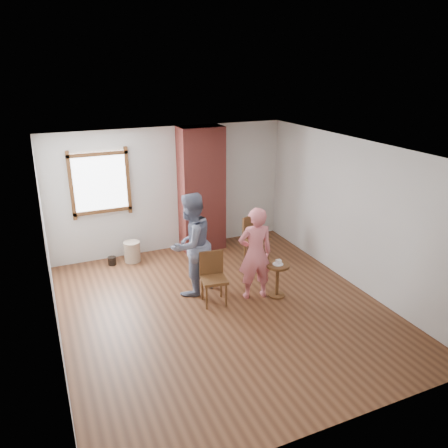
{
  "coord_description": "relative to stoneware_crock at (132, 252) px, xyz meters",
  "views": [
    {
      "loc": [
        -2.48,
        -5.7,
        3.79
      ],
      "look_at": [
        0.37,
        0.8,
        1.15
      ],
      "focal_mm": 35.0,
      "sensor_mm": 36.0,
      "label": 1
    }
  ],
  "objects": [
    {
      "name": "cake_slice",
      "position": [
        1.97,
        -2.39,
        0.43
      ],
      "size": [
        0.08,
        0.07,
        0.06
      ],
      "primitive_type": "cube",
      "color": "white",
      "rests_on": "cake_plate"
    },
    {
      "name": "person_pink",
      "position": [
        1.6,
        -2.25,
        0.6
      ],
      "size": [
        0.64,
        0.48,
        1.61
      ],
      "primitive_type": "imported",
      "rotation": [
        0.0,
        0.0,
        2.98
      ],
      "color": "#E27179",
      "rests_on": "ground"
    },
    {
      "name": "stoneware_crock",
      "position": [
        0.0,
        0.0,
        0.0
      ],
      "size": [
        0.4,
        0.4,
        0.42
      ],
      "primitive_type": "cylinder",
      "rotation": [
        0.0,
        0.0,
        -0.29
      ],
      "color": "tan",
      "rests_on": "ground"
    },
    {
      "name": "dining_chair_right",
      "position": [
        2.3,
        -0.86,
        0.29
      ],
      "size": [
        0.55,
        0.55,
        0.9
      ],
      "rotation": [
        0.0,
        0.0,
        0.39
      ],
      "color": "brown",
      "rests_on": "ground"
    },
    {
      "name": "dark_pot",
      "position": [
        -0.41,
        0.0,
        -0.13
      ],
      "size": [
        0.22,
        0.22,
        0.16
      ],
      "primitive_type": "cylinder",
      "rotation": [
        0.0,
        0.0,
        0.42
      ],
      "color": "black",
      "rests_on": "ground"
    },
    {
      "name": "side_table",
      "position": [
        1.96,
        -2.39,
        0.19
      ],
      "size": [
        0.4,
        0.4,
        0.6
      ],
      "color": "brown",
      "rests_on": "ground"
    },
    {
      "name": "man",
      "position": [
        0.68,
        -1.66,
        0.69
      ],
      "size": [
        1.09,
        1.01,
        1.79
      ],
      "primitive_type": "imported",
      "rotation": [
        0.0,
        0.0,
        3.64
      ],
      "color": "#16203D",
      "rests_on": "ground"
    },
    {
      "name": "room_shell",
      "position": [
        0.9,
        -1.79,
        1.6
      ],
      "size": [
        5.04,
        5.52,
        2.62
      ],
      "color": "silver",
      "rests_on": "ground"
    },
    {
      "name": "cake_plate",
      "position": [
        1.96,
        -2.39,
        0.4
      ],
      "size": [
        0.18,
        0.18,
        0.01
      ],
      "primitive_type": "cylinder",
      "color": "white",
      "rests_on": "side_table"
    },
    {
      "name": "ground",
      "position": [
        0.95,
        -2.4,
        -0.21
      ],
      "size": [
        5.5,
        5.5,
        0.0
      ],
      "primitive_type": "plane",
      "color": "brown",
      "rests_on": "ground"
    },
    {
      "name": "dining_chair_left",
      "position": [
        0.9,
        -2.1,
        0.28
      ],
      "size": [
        0.46,
        0.46,
        0.87
      ],
      "rotation": [
        0.0,
        0.0,
        -0.15
      ],
      "color": "brown",
      "rests_on": "ground"
    },
    {
      "name": "brick_chimney",
      "position": [
        1.55,
        0.1,
        1.09
      ],
      "size": [
        0.9,
        0.5,
        2.6
      ],
      "primitive_type": "cube",
      "color": "#A6433A",
      "rests_on": "ground"
    }
  ]
}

